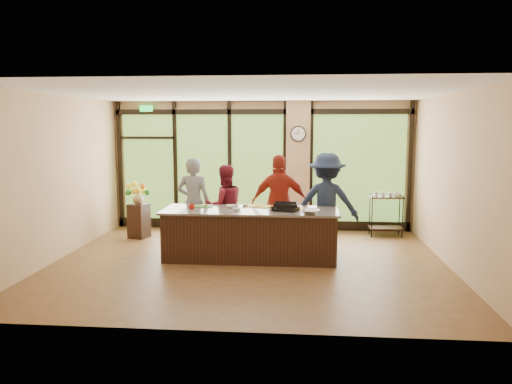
% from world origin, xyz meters
% --- Properties ---
extents(floor, '(7.00, 7.00, 0.00)m').
position_xyz_m(floor, '(0.00, 0.00, 0.00)').
color(floor, brown).
rests_on(floor, ground).
extents(ceiling, '(7.00, 7.00, 0.00)m').
position_xyz_m(ceiling, '(0.00, 0.00, 3.00)').
color(ceiling, silver).
rests_on(ceiling, back_wall).
extents(back_wall, '(7.00, 0.00, 7.00)m').
position_xyz_m(back_wall, '(0.00, 3.00, 1.50)').
color(back_wall, tan).
rests_on(back_wall, floor).
extents(left_wall, '(0.00, 6.00, 6.00)m').
position_xyz_m(left_wall, '(-3.50, 0.00, 1.50)').
color(left_wall, tan).
rests_on(left_wall, floor).
extents(right_wall, '(0.00, 6.00, 6.00)m').
position_xyz_m(right_wall, '(3.50, 0.00, 1.50)').
color(right_wall, tan).
rests_on(right_wall, floor).
extents(window_wall, '(6.90, 0.12, 3.00)m').
position_xyz_m(window_wall, '(0.16, 2.95, 1.39)').
color(window_wall, tan).
rests_on(window_wall, floor).
extents(island_base, '(3.10, 1.00, 0.88)m').
position_xyz_m(island_base, '(0.00, 0.30, 0.44)').
color(island_base, black).
rests_on(island_base, floor).
extents(countertop, '(3.20, 1.10, 0.04)m').
position_xyz_m(countertop, '(0.00, 0.30, 0.90)').
color(countertop, '#6D635A').
rests_on(countertop, island_base).
extents(wall_clock, '(0.36, 0.04, 0.36)m').
position_xyz_m(wall_clock, '(0.85, 2.87, 2.25)').
color(wall_clock, black).
rests_on(wall_clock, window_wall).
extents(cook_left, '(0.70, 0.49, 1.82)m').
position_xyz_m(cook_left, '(-1.20, 1.00, 0.91)').
color(cook_left, slate).
rests_on(cook_left, floor).
extents(cook_midleft, '(1.00, 0.91, 1.67)m').
position_xyz_m(cook_midleft, '(-0.59, 1.09, 0.83)').
color(cook_midleft, maroon).
rests_on(cook_midleft, floor).
extents(cook_midright, '(1.15, 0.58, 1.88)m').
position_xyz_m(cook_midright, '(0.51, 0.97, 0.94)').
color(cook_midright, maroon).
rests_on(cook_midright, floor).
extents(cook_right, '(1.29, 0.80, 1.92)m').
position_xyz_m(cook_right, '(1.42, 0.98, 0.96)').
color(cook_right, '#1A2339').
rests_on(cook_right, floor).
extents(roasting_pan, '(0.51, 0.46, 0.07)m').
position_xyz_m(roasting_pan, '(0.65, 0.22, 0.96)').
color(roasting_pan, black).
rests_on(roasting_pan, countertop).
extents(mixing_bowl, '(0.40, 0.40, 0.08)m').
position_xyz_m(mixing_bowl, '(1.08, -0.09, 0.96)').
color(mixing_bowl, silver).
rests_on(mixing_bowl, countertop).
extents(cutting_board_left, '(0.43, 0.33, 0.01)m').
position_xyz_m(cutting_board_left, '(-0.94, 0.55, 0.93)').
color(cutting_board_left, '#3F8A32').
rests_on(cutting_board_left, countertop).
extents(cutting_board_center, '(0.51, 0.45, 0.01)m').
position_xyz_m(cutting_board_center, '(0.14, 0.66, 0.93)').
color(cutting_board_center, yellow).
rests_on(cutting_board_center, countertop).
extents(cutting_board_right, '(0.38, 0.30, 0.01)m').
position_xyz_m(cutting_board_right, '(1.05, 0.38, 0.93)').
color(cutting_board_right, yellow).
rests_on(cutting_board_right, countertop).
extents(prep_bowl_near, '(0.19, 0.19, 0.05)m').
position_xyz_m(prep_bowl_near, '(-0.38, 0.46, 0.95)').
color(prep_bowl_near, white).
rests_on(prep_bowl_near, countertop).
extents(prep_bowl_mid, '(0.16, 0.16, 0.05)m').
position_xyz_m(prep_bowl_mid, '(-0.23, 0.15, 0.94)').
color(prep_bowl_mid, white).
rests_on(prep_bowl_mid, countertop).
extents(prep_bowl_far, '(0.15, 0.15, 0.03)m').
position_xyz_m(prep_bowl_far, '(-0.13, 0.67, 0.94)').
color(prep_bowl_far, white).
rests_on(prep_bowl_far, countertop).
extents(red_ramekin, '(0.15, 0.15, 0.09)m').
position_xyz_m(red_ramekin, '(-1.07, 0.25, 0.97)').
color(red_ramekin, red).
rests_on(red_ramekin, countertop).
extents(flower_stand, '(0.46, 0.46, 0.75)m').
position_xyz_m(flower_stand, '(-2.60, 1.81, 0.37)').
color(flower_stand, black).
rests_on(flower_stand, floor).
extents(flower_vase, '(0.29, 0.29, 0.25)m').
position_xyz_m(flower_vase, '(-2.60, 1.81, 0.87)').
color(flower_vase, '#937D50').
rests_on(flower_vase, flower_stand).
extents(bar_cart, '(0.73, 0.43, 0.98)m').
position_xyz_m(bar_cart, '(2.81, 2.45, 0.59)').
color(bar_cart, black).
rests_on(bar_cart, floor).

